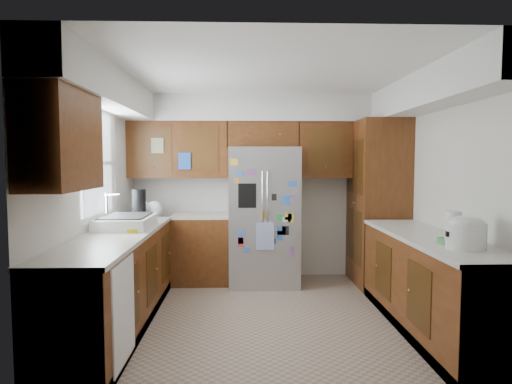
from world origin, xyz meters
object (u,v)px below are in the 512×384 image
fridge (263,216)px  rice_cooker (466,231)px  pantry (377,203)px  paper_towel (453,228)px

fridge → rice_cooker: bearing=-56.7°
pantry → paper_towel: 2.09m
rice_cooker → pantry: bearing=90.0°
pantry → paper_towel: pantry is taller
pantry → fridge: 1.51m
rice_cooker → paper_towel: size_ratio=1.09×
fridge → rice_cooker: fridge is taller
pantry → rice_cooker: (-0.00, -2.23, -0.02)m
fridge → rice_cooker: 2.74m
pantry → fridge: bearing=177.9°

